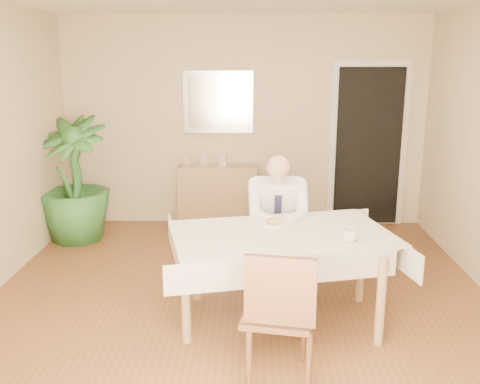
{
  "coord_description": "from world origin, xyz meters",
  "views": [
    {
      "loc": [
        0.11,
        -4.17,
        2.11
      ],
      "look_at": [
        0.0,
        0.35,
        0.95
      ],
      "focal_mm": 40.0,
      "sensor_mm": 36.0,
      "label": 1
    }
  ],
  "objects_px": {
    "dining_table": "(281,243)",
    "potted_palm": "(74,180)",
    "sideboard": "(218,196)",
    "chair_near": "(279,310)",
    "seated_man": "(278,218)",
    "chair_far": "(276,224)",
    "coffee_mug": "(350,235)"
  },
  "relations": [
    {
      "from": "chair_far",
      "to": "potted_palm",
      "type": "height_order",
      "value": "potted_palm"
    },
    {
      "from": "dining_table",
      "to": "seated_man",
      "type": "relative_size",
      "value": 1.56
    },
    {
      "from": "sideboard",
      "to": "coffee_mug",
      "type": "bearing_deg",
      "value": -64.37
    },
    {
      "from": "coffee_mug",
      "to": "sideboard",
      "type": "height_order",
      "value": "coffee_mug"
    },
    {
      "from": "chair_near",
      "to": "seated_man",
      "type": "distance_m",
      "value": 1.49
    },
    {
      "from": "chair_near",
      "to": "sideboard",
      "type": "relative_size",
      "value": 0.96
    },
    {
      "from": "chair_far",
      "to": "potted_palm",
      "type": "xyz_separation_m",
      "value": [
        -2.29,
        1.04,
        0.18
      ]
    },
    {
      "from": "seated_man",
      "to": "coffee_mug",
      "type": "height_order",
      "value": "seated_man"
    },
    {
      "from": "dining_table",
      "to": "potted_palm",
      "type": "bearing_deg",
      "value": 126.31
    },
    {
      "from": "chair_far",
      "to": "coffee_mug",
      "type": "relative_size",
      "value": 8.0
    },
    {
      "from": "dining_table",
      "to": "sideboard",
      "type": "relative_size",
      "value": 1.99
    },
    {
      "from": "seated_man",
      "to": "sideboard",
      "type": "relative_size",
      "value": 1.27
    },
    {
      "from": "dining_table",
      "to": "chair_near",
      "type": "distance_m",
      "value": 0.9
    },
    {
      "from": "dining_table",
      "to": "chair_far",
      "type": "bearing_deg",
      "value": 76.46
    },
    {
      "from": "chair_near",
      "to": "seated_man",
      "type": "xyz_separation_m",
      "value": [
        0.06,
        1.48,
        0.16
      ]
    },
    {
      "from": "chair_near",
      "to": "seated_man",
      "type": "bearing_deg",
      "value": 97.73
    },
    {
      "from": "dining_table",
      "to": "sideboard",
      "type": "xyz_separation_m",
      "value": [
        -0.66,
        2.49,
        -0.28
      ]
    },
    {
      "from": "chair_near",
      "to": "coffee_mug",
      "type": "height_order",
      "value": "chair_near"
    },
    {
      "from": "dining_table",
      "to": "sideboard",
      "type": "bearing_deg",
      "value": 91.31
    },
    {
      "from": "seated_man",
      "to": "sideboard",
      "type": "xyz_separation_m",
      "value": [
        -0.66,
        1.89,
        -0.3
      ]
    },
    {
      "from": "coffee_mug",
      "to": "potted_palm",
      "type": "xyz_separation_m",
      "value": [
        -2.79,
        2.12,
        -0.08
      ]
    },
    {
      "from": "dining_table",
      "to": "potted_palm",
      "type": "distance_m",
      "value": 2.99
    },
    {
      "from": "chair_far",
      "to": "sideboard",
      "type": "distance_m",
      "value": 1.74
    },
    {
      "from": "chair_near",
      "to": "potted_palm",
      "type": "height_order",
      "value": "potted_palm"
    },
    {
      "from": "chair_far",
      "to": "chair_near",
      "type": "height_order",
      "value": "chair_far"
    },
    {
      "from": "seated_man",
      "to": "potted_palm",
      "type": "bearing_deg",
      "value": 149.7
    },
    {
      "from": "coffee_mug",
      "to": "sideboard",
      "type": "xyz_separation_m",
      "value": [
        -1.16,
        2.67,
        -0.41
      ]
    },
    {
      "from": "potted_palm",
      "to": "chair_near",
      "type": "bearing_deg",
      "value": -51.61
    },
    {
      "from": "seated_man",
      "to": "coffee_mug",
      "type": "distance_m",
      "value": 0.94
    },
    {
      "from": "dining_table",
      "to": "seated_man",
      "type": "distance_m",
      "value": 0.59
    },
    {
      "from": "potted_palm",
      "to": "sideboard",
      "type": "bearing_deg",
      "value": 18.8
    },
    {
      "from": "chair_far",
      "to": "coffee_mug",
      "type": "distance_m",
      "value": 1.22
    }
  ]
}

